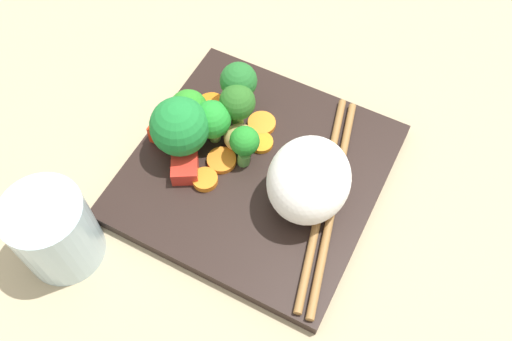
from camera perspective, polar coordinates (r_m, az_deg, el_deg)
name	(u,v)px	position (r cm, az deg, el deg)	size (l,w,h in cm)	color
ground_plane	(256,180)	(58.58, 0.02, -0.98)	(110.00, 110.00, 2.00)	tan
square_plate	(256,172)	(57.11, 0.02, -0.11)	(24.24, 24.24, 1.43)	black
rice_mound	(309,180)	(51.72, 5.39, -0.96)	(8.65, 7.73, 7.42)	white
broccoli_floret_0	(245,142)	(55.00, -1.15, 2.89)	(3.01, 3.01, 4.41)	#529343
broccoli_floret_1	(212,120)	(56.01, -4.49, 5.13)	(3.87, 3.87, 5.35)	#81B94E
broccoli_floret_2	(189,110)	(57.31, -6.80, 6.12)	(3.88, 3.88, 5.22)	#7BB455
broccoli_floret_3	(180,127)	(55.11, -7.76, 4.39)	(5.88, 5.88, 6.85)	#6D9F44
broccoli_floret_4	(237,103)	(56.60, -1.91, 6.85)	(3.69, 3.69, 5.71)	#559B3C
broccoli_floret_5	(238,83)	(57.92, -1.80, 8.90)	(3.84, 3.84, 6.27)	#7BB553
carrot_slice_0	(222,160)	(56.73, -3.52, 1.04)	(2.97, 2.97, 0.59)	orange
carrot_slice_1	(205,180)	(55.61, -5.20, -0.92)	(2.54, 2.54, 0.73)	orange
carrot_slice_2	(183,112)	(60.61, -7.40, 5.87)	(3.17, 3.17, 0.50)	orange
carrot_slice_3	(211,106)	(60.68, -4.57, 6.55)	(3.19, 3.19, 0.73)	orange
carrot_slice_4	(261,143)	(57.84, 0.53, 2.86)	(2.47, 2.47, 0.54)	orange
carrot_slice_5	(262,124)	(59.22, 0.58, 4.80)	(2.94, 2.94, 0.55)	orange
pepper_chunk_1	(185,168)	(55.89, -7.24, 0.24)	(2.97, 2.60, 1.76)	red
pepper_chunk_4	(165,131)	(58.38, -9.22, 3.96)	(2.60, 2.46, 2.21)	red
chicken_piece_0	(239,137)	(57.17, -1.73, 3.40)	(3.20, 3.01, 2.31)	tan
chopstick_pair	(329,197)	(54.87, 7.42, -2.66)	(23.61, 7.72, 0.77)	olive
drinking_glass	(54,231)	(53.23, -19.80, -5.84)	(7.26, 7.26, 8.42)	silver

